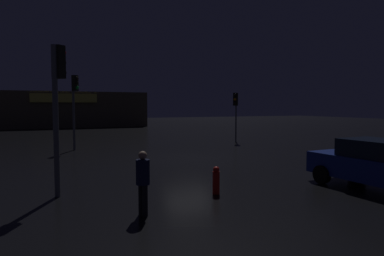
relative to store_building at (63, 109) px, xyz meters
The scene contains 8 objects.
ground_plane 32.02m from the store_building, 81.67° to the right, with size 120.00×120.00×0.00m, color black.
store_building is the anchor object (origin of this frame).
traffic_signal_main 25.89m from the store_building, 91.16° to the right, with size 0.42×0.43×4.59m.
traffic_signal_opposite 27.93m from the store_building, 66.93° to the right, with size 0.42×0.42×3.70m.
traffic_signal_cross_left 36.99m from the store_building, 92.88° to the right, with size 0.43×0.41×4.50m.
car_near 40.94m from the store_building, 79.31° to the right, with size 2.22×4.38×1.63m.
pedestrian 39.73m from the store_building, 90.07° to the right, with size 0.43×0.43×1.61m.
fire_hydrant 38.72m from the store_building, 86.19° to the right, with size 0.22×0.22×0.86m.
Camera 1 is at (-6.85, -16.12, 2.71)m, focal length 31.66 mm.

